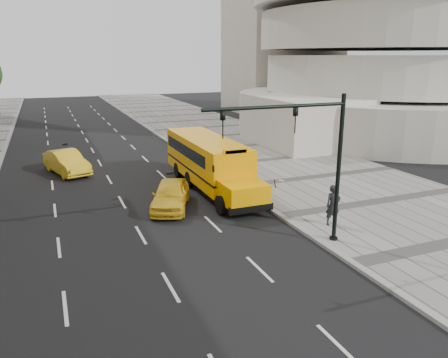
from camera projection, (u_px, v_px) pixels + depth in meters
name	position (u px, v px, depth m)	size (l,w,h in m)	color
ground	(140.00, 200.00, 24.62)	(140.00, 140.00, 0.00)	black
sidewalk_museum	(319.00, 177.00, 28.97)	(12.00, 140.00, 0.15)	gray
curb_museum	(237.00, 187.00, 26.78)	(0.30, 140.00, 0.15)	gray
guggenheim	(363.00, 2.00, 48.13)	(33.20, 42.20, 35.00)	silver
school_bus	(208.00, 159.00, 26.66)	(2.96, 11.56, 3.19)	#FFA600
taxi_near	(171.00, 195.00, 23.07)	(1.78, 4.42, 1.51)	yellow
taxi_far	(67.00, 162.00, 29.99)	(1.68, 4.82, 1.59)	yellow
pedestrian	(333.00, 205.00, 20.35)	(0.71, 0.46, 1.94)	black
traffic_signal	(311.00, 153.00, 17.39)	(6.18, 0.36, 6.40)	black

